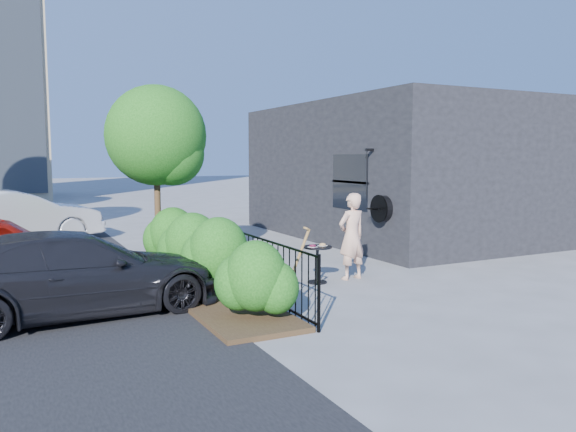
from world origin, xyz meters
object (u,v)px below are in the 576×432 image
patio_tree (159,142)px  car_silver (18,217)px  cafe_table (317,258)px  woman (352,236)px  shovel (294,273)px  car_darkgrey (75,273)px

patio_tree → car_silver: bearing=117.7°
cafe_table → woman: size_ratio=0.44×
shovel → cafe_table: bearing=49.1°
cafe_table → shovel: bearing=-130.9°
car_silver → car_darkgrey: bearing=175.1°
patio_tree → woman: patio_tree is taller
cafe_table → woman: 0.86m
cafe_table → woman: bearing=-0.4°
woman → shovel: woman is taller
car_darkgrey → patio_tree: bearing=-38.2°
shovel → car_darkgrey: 3.39m
patio_tree → cafe_table: 4.43m
woman → shovel: 2.53m
car_silver → woman: bearing=-154.2°
cafe_table → shovel: 1.95m
cafe_table → patio_tree: bearing=126.3°
cafe_table → car_silver: 9.78m
car_silver → car_darkgrey: (0.61, -8.62, -0.09)m
shovel → car_darkgrey: size_ratio=0.30×
cafe_table → car_silver: (-5.04, 8.38, 0.25)m
patio_tree → cafe_table: bearing=-53.7°
shovel → car_silver: bearing=110.9°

